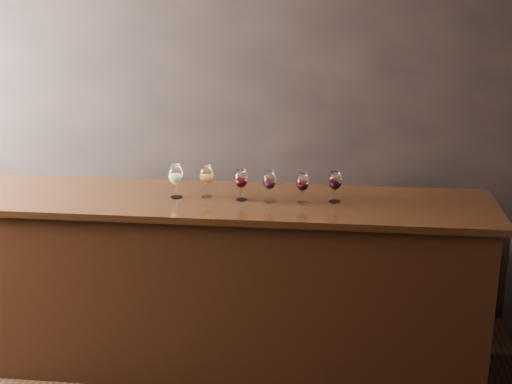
# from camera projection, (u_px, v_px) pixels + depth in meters

# --- Properties ---
(room_shell) EXTENTS (5.02, 4.52, 2.81)m
(room_shell) POSITION_uv_depth(u_px,v_px,m) (4.00, 138.00, 3.08)
(room_shell) COLOR black
(room_shell) RESTS_ON ground
(bar_counter) EXTENTS (3.18, 0.70, 1.11)m
(bar_counter) POSITION_uv_depth(u_px,v_px,m) (229.00, 287.00, 4.58)
(bar_counter) COLOR black
(bar_counter) RESTS_ON ground
(bar_top) EXTENTS (3.29, 0.78, 0.04)m
(bar_top) POSITION_uv_depth(u_px,v_px,m) (228.00, 202.00, 4.41)
(bar_top) COLOR black
(bar_top) RESTS_ON bar_counter
(back_bar_shelf) EXTENTS (2.57, 0.40, 0.93)m
(back_bar_shelf) POSITION_uv_depth(u_px,v_px,m) (174.00, 259.00, 5.27)
(back_bar_shelf) COLOR black
(back_bar_shelf) RESTS_ON ground
(glass_white) EXTENTS (0.09, 0.09, 0.21)m
(glass_white) POSITION_uv_depth(u_px,v_px,m) (176.00, 175.00, 4.39)
(glass_white) COLOR white
(glass_white) RESTS_ON bar_top
(glass_amber) EXTENTS (0.09, 0.09, 0.20)m
(glass_amber) POSITION_uv_depth(u_px,v_px,m) (206.00, 176.00, 4.40)
(glass_amber) COLOR white
(glass_amber) RESTS_ON bar_top
(glass_red_a) EXTENTS (0.08, 0.08, 0.19)m
(glass_red_a) POSITION_uv_depth(u_px,v_px,m) (241.00, 180.00, 4.35)
(glass_red_a) COLOR white
(glass_red_a) RESTS_ON bar_top
(glass_red_b) EXTENTS (0.08, 0.08, 0.19)m
(glass_red_b) POSITION_uv_depth(u_px,v_px,m) (269.00, 181.00, 4.32)
(glass_red_b) COLOR white
(glass_red_b) RESTS_ON bar_top
(glass_red_c) EXTENTS (0.08, 0.08, 0.19)m
(glass_red_c) POSITION_uv_depth(u_px,v_px,m) (303.00, 183.00, 4.29)
(glass_red_c) COLOR white
(glass_red_c) RESTS_ON bar_top
(glass_red_d) EXTENTS (0.08, 0.08, 0.19)m
(glass_red_d) POSITION_uv_depth(u_px,v_px,m) (335.00, 181.00, 4.31)
(glass_red_d) COLOR white
(glass_red_d) RESTS_ON bar_top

